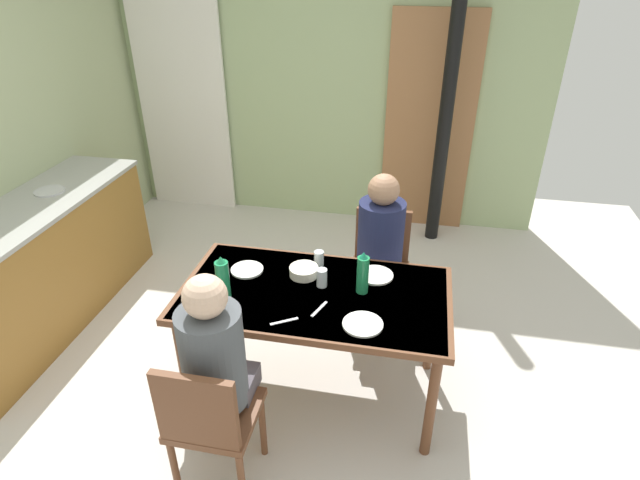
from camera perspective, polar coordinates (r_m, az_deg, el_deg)
The scene contains 22 objects.
ground_plane at distance 3.49m, azimuth -7.78°, elevation -14.72°, with size 6.44×6.44×0.00m, color beige.
wall_back at distance 5.00m, azimuth 0.33°, elevation 17.76°, with size 4.13×0.10×2.78m, color #A3B985.
door_wooden at distance 4.94m, azimuth 11.98°, elevation 12.28°, with size 0.80×0.05×2.00m, color #9E6A41.
stove_pipe_column at distance 4.58m, azimuth 14.08°, elevation 15.79°, with size 0.12×0.12×2.78m, color black.
curtain_panel at distance 5.39m, azimuth -15.04°, elevation 15.25°, with size 0.90×0.03×2.34m, color white.
kitchen_counter at distance 4.18m, azimuth -28.60°, elevation -2.52°, with size 0.61×1.98×0.91m.
dining_table at distance 2.94m, azimuth -0.58°, elevation -6.93°, with size 1.51×0.81×0.75m.
chair_near_diner at distance 2.61m, azimuth -12.14°, elevation -18.83°, with size 0.40×0.40×0.87m.
chair_far_diner at distance 3.63m, azimuth 6.64°, elevation -2.66°, with size 0.40×0.40×0.87m.
person_near_diner at distance 2.50m, azimuth -11.65°, elevation -12.25°, with size 0.30×0.37×0.77m.
person_far_diner at distance 3.36m, azimuth 6.69°, elevation 0.20°, with size 0.30×0.37×0.77m.
water_bottle_green_near at distance 2.84m, azimuth 4.76°, elevation -3.72°, with size 0.07×0.07×0.26m.
water_bottle_green_far at distance 2.77m, azimuth -10.67°, elevation -4.62°, with size 0.07×0.07×0.30m.
serving_bowl_center at distance 3.02m, azimuth -1.80°, elevation -3.47°, with size 0.17×0.17×0.06m, color #F0E9CE.
dinner_plate_near_left at distance 2.67m, azimuth 4.75°, elevation -9.27°, with size 0.21×0.21×0.01m, color white.
dinner_plate_near_right at distance 3.04m, azimuth 6.17°, elevation -3.89°, with size 0.21×0.21×0.01m, color white.
dinner_plate_far_center at distance 3.10m, azimuth -8.09°, elevation -3.26°, with size 0.19×0.19×0.01m, color white.
drinking_glass_by_near_diner at distance 2.91m, azimuth 0.21°, elevation -4.20°, with size 0.06×0.06×0.11m, color silver.
drinking_glass_by_far_diner at distance 3.11m, azimuth -0.12°, elevation -2.03°, with size 0.06×0.06×0.09m, color silver.
cutlery_knife_near at distance 2.69m, azimuth -3.99°, elevation -8.97°, with size 0.15×0.02×0.00m, color silver.
cutlery_fork_near at distance 3.05m, azimuth -12.90°, elevation -4.55°, with size 0.15×0.02×0.00m, color silver.
cutlery_knife_far at distance 2.76m, azimuth -0.08°, elevation -7.65°, with size 0.15×0.02×0.00m, color silver.
Camera 1 is at (0.93, -2.33, 2.43)m, focal length 28.91 mm.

